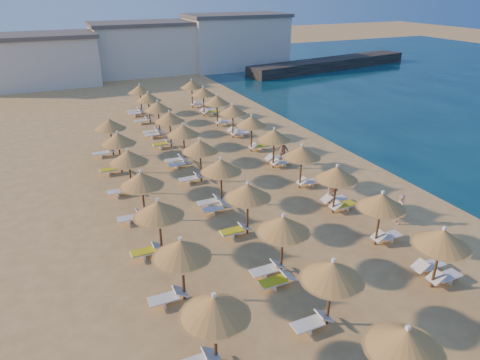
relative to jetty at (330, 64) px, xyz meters
name	(u,v)px	position (x,y,z in m)	size (l,w,h in m)	color
ground	(292,224)	(-30.25, -39.58, -0.75)	(220.00, 220.00, 0.00)	tan
jetty	(330,64)	(0.00, 0.00, 0.00)	(30.00, 4.00, 1.50)	black
hotel_blocks	(153,48)	(-26.49, 6.81, 2.95)	(44.66, 11.29, 8.10)	beige
parasol_row_east	(287,144)	(-27.42, -33.87, 1.72)	(2.45, 42.94, 3.06)	brown
parasol_row_west	(210,156)	(-32.93, -33.87, 1.72)	(2.45, 42.94, 3.06)	brown
parasol_row_inland	(141,180)	(-37.58, -35.72, 1.72)	(2.45, 24.54, 3.06)	brown
loungers	(234,186)	(-31.52, -34.38, -0.41)	(13.20, 41.12, 0.66)	white
beachgoer_b	(333,193)	(-26.88, -38.53, 0.05)	(0.78, 0.61, 1.61)	tan
beachgoer_a	(399,209)	(-24.84, -41.85, 0.13)	(0.64, 0.42, 1.75)	tan
beachgoer_c	(282,152)	(-26.44, -31.58, 0.17)	(1.07, 0.45, 1.83)	tan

